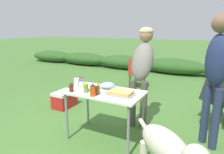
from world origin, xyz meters
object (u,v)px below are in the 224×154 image
(mixing_bowl, at_px, (108,85))
(standing_person_in_gray_fleece, at_px, (216,69))
(spice_jar, at_px, (81,82))
(standing_person_in_olive_jacket, at_px, (142,65))
(plate_stack, at_px, (92,88))
(hot_sauce_bottle, at_px, (93,90))
(bbq_sauce_bottle, at_px, (71,87))
(cooler_box, at_px, (64,99))
(mayo_bottle, at_px, (81,84))
(paper_cup_stack, at_px, (77,83))
(camp_chair_green_behind_table, at_px, (137,71))
(beer_bottle, at_px, (97,89))
(food_tray, at_px, (120,93))
(folding_table, at_px, (105,97))
(camp_chair_near_hedge, at_px, (220,98))
(relish_jar, at_px, (86,88))
(dog, at_px, (168,152))

(mixing_bowl, relative_size, standing_person_in_gray_fleece, 0.12)
(spice_jar, relative_size, standing_person_in_olive_jacket, 0.09)
(plate_stack, distance_m, standing_person_in_gray_fleece, 1.71)
(mixing_bowl, bearing_deg, hot_sauce_bottle, -89.31)
(spice_jar, bearing_deg, bbq_sauce_bottle, -83.38)
(cooler_box, bearing_deg, standing_person_in_olive_jacket, 89.46)
(mayo_bottle, distance_m, standing_person_in_gray_fleece, 1.86)
(paper_cup_stack, bearing_deg, camp_chair_green_behind_table, 91.55)
(cooler_box, bearing_deg, beer_bottle, 57.37)
(food_tray, height_order, bbq_sauce_bottle, bbq_sauce_bottle)
(folding_table, relative_size, standing_person_in_gray_fleece, 0.61)
(folding_table, bearing_deg, mixing_bowl, 104.87)
(camp_chair_green_behind_table, bearing_deg, beer_bottle, -96.89)
(standing_person_in_olive_jacket, relative_size, camp_chair_near_hedge, 1.97)
(mixing_bowl, distance_m, mayo_bottle, 0.39)
(standing_person_in_olive_jacket, height_order, cooler_box, standing_person_in_olive_jacket)
(food_tray, height_order, mixing_bowl, mixing_bowl)
(food_tray, height_order, plate_stack, food_tray)
(standing_person_in_olive_jacket, distance_m, camp_chair_near_hedge, 1.47)
(mayo_bottle, bearing_deg, bbq_sauce_bottle, -101.32)
(relish_jar, distance_m, standing_person_in_olive_jacket, 1.01)
(plate_stack, relative_size, dog, 0.29)
(spice_jar, bearing_deg, hot_sauce_bottle, -36.34)
(beer_bottle, height_order, standing_person_in_olive_jacket, standing_person_in_olive_jacket)
(plate_stack, bearing_deg, mayo_bottle, -153.34)
(dog, bearing_deg, relish_jar, -73.66)
(folding_table, bearing_deg, standing_person_in_gray_fleece, 21.14)
(standing_person_in_gray_fleece, bearing_deg, camp_chair_green_behind_table, 173.54)
(paper_cup_stack, distance_m, standing_person_in_gray_fleece, 1.95)
(plate_stack, height_order, mayo_bottle, mayo_bottle)
(mayo_bottle, bearing_deg, camp_chair_green_behind_table, 93.46)
(camp_chair_green_behind_table, xyz_separation_m, camp_chair_near_hedge, (2.04, -1.41, 0.00))
(paper_cup_stack, xyz_separation_m, cooler_box, (-0.91, 0.72, -0.64))
(folding_table, height_order, relish_jar, relish_jar)
(mixing_bowl, bearing_deg, bbq_sauce_bottle, -133.48)
(paper_cup_stack, bearing_deg, food_tray, -1.02)
(paper_cup_stack, xyz_separation_m, hot_sauce_bottle, (0.43, -0.22, 0.01))
(folding_table, relative_size, paper_cup_stack, 7.62)
(hot_sauce_bottle, height_order, cooler_box, hot_sauce_bottle)
(paper_cup_stack, xyz_separation_m, mayo_bottle, (0.09, -0.01, -0.00))
(bbq_sauce_bottle, bearing_deg, standing_person_in_gray_fleece, 22.84)
(plate_stack, bearing_deg, folding_table, -9.46)
(folding_table, distance_m, dog, 1.29)
(relish_jar, xyz_separation_m, dog, (1.28, -0.57, -0.27))
(beer_bottle, height_order, mayo_bottle, beer_bottle)
(bbq_sauce_bottle, bearing_deg, relish_jar, 20.37)
(spice_jar, relative_size, camp_chair_green_behind_table, 0.19)
(camp_chair_near_hedge, bearing_deg, standing_person_in_gray_fleece, -55.71)
(beer_bottle, height_order, standing_person_in_gray_fleece, standing_person_in_gray_fleece)
(plate_stack, bearing_deg, relish_jar, -85.25)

